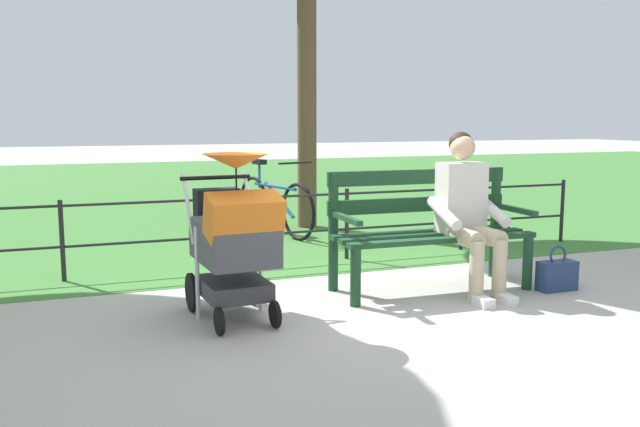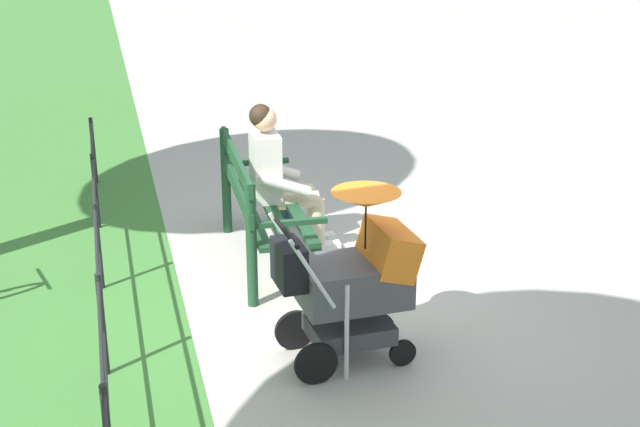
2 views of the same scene
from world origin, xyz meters
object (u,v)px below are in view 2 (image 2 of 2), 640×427
at_px(park_bench, 258,203).
at_px(person_on_bench, 279,174).
at_px(stroller, 354,276).
at_px(handbag, 288,205).

distance_m(park_bench, person_on_bench, 0.36).
distance_m(person_on_bench, stroller, 1.91).
xyz_separation_m(person_on_bench, handbag, (-0.71, 0.22, -0.55)).
height_order(park_bench, person_on_bench, person_on_bench).
height_order(stroller, handbag, stroller).
bearing_deg(handbag, stroller, -2.98).
height_order(park_bench, handbag, park_bench).
bearing_deg(person_on_bench, handbag, 162.47).
relative_size(park_bench, stroller, 1.40).
bearing_deg(stroller, park_bench, -169.42).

